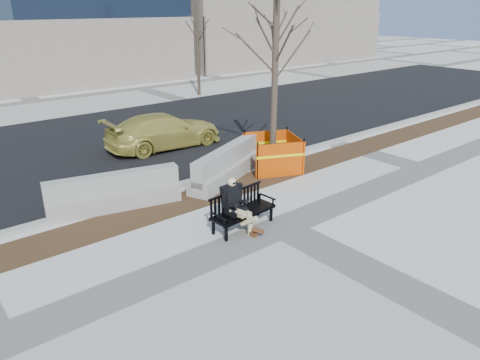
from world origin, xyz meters
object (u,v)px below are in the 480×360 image
object	(u,v)px
sedan	(165,147)
tree_fence	(272,169)
seated_man	(235,230)
bench	(243,227)
jersey_barrier_right	(227,178)
jersey_barrier_left	(116,208)

from	to	relation	value
sedan	tree_fence	bearing A→B (deg)	-159.34
seated_man	sedan	bearing A→B (deg)	68.50
bench	jersey_barrier_right	world-z (taller)	jersey_barrier_right
seated_man	jersey_barrier_right	distance (m)	3.26
bench	seated_man	size ratio (longest dim) A/B	1.32
sedan	jersey_barrier_left	bearing A→B (deg)	137.96
bench	jersey_barrier_left	size ratio (longest dim) A/B	0.50
seated_man	tree_fence	world-z (taller)	tree_fence
bench	sedan	distance (m)	6.81
sedan	jersey_barrier_left	distance (m)	5.20
jersey_barrier_left	tree_fence	bearing A→B (deg)	8.44
bench	sedan	world-z (taller)	sedan
seated_man	sedan	distance (m)	6.85
jersey_barrier_left	bench	bearing A→B (deg)	-44.49
jersey_barrier_right	seated_man	bearing A→B (deg)	-148.83
sedan	jersey_barrier_right	world-z (taller)	sedan
sedan	jersey_barrier_right	distance (m)	3.87
seated_man	jersey_barrier_right	xyz separation A→B (m)	(1.86, 2.67, 0.00)
seated_man	jersey_barrier_right	size ratio (longest dim) A/B	0.37
tree_fence	jersey_barrier_right	world-z (taller)	tree_fence
sedan	jersey_barrier_right	xyz separation A→B (m)	(-0.19, -3.87, 0.00)
jersey_barrier_left	seated_man	bearing A→B (deg)	-47.54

